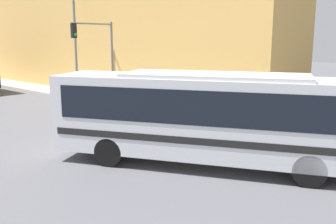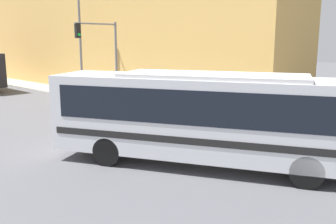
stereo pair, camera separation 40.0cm
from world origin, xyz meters
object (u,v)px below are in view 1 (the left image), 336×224
(traffic_light_pole, at_px, (99,48))
(pedestrian_near_corner, at_px, (139,91))
(city_bus, at_px, (214,114))
(fire_hydrant, at_px, (178,107))
(parking_meter, at_px, (148,94))
(street_lamp, at_px, (72,35))

(traffic_light_pole, bearing_deg, pedestrian_near_corner, -34.43)
(city_bus, distance_m, pedestrian_near_corner, 13.18)
(city_bus, relative_size, fire_hydrant, 15.51)
(city_bus, relative_size, parking_meter, 8.34)
(fire_hydrant, height_order, street_lamp, street_lamp)
(traffic_light_pole, height_order, parking_meter, traffic_light_pole)
(fire_hydrant, distance_m, parking_meter, 2.46)
(traffic_light_pole, distance_m, parking_meter, 4.59)
(street_lamp, height_order, pedestrian_near_corner, street_lamp)
(traffic_light_pole, distance_m, pedestrian_near_corner, 3.89)
(pedestrian_near_corner, bearing_deg, parking_meter, -119.77)
(fire_hydrant, xyz_separation_m, street_lamp, (-0.01, 10.18, 4.18))
(city_bus, height_order, pedestrian_near_corner, city_bus)
(parking_meter, relative_size, pedestrian_near_corner, 0.87)
(street_lamp, bearing_deg, parking_meter, -89.95)
(city_bus, xyz_separation_m, pedestrian_near_corner, (7.17, 11.02, -0.97))
(fire_hydrant, bearing_deg, traffic_light_pole, 99.19)
(parking_meter, xyz_separation_m, pedestrian_near_corner, (1.18, 2.06, -0.13))
(city_bus, height_order, traffic_light_pole, traffic_light_pole)
(street_lamp, bearing_deg, fire_hydrant, -89.96)
(fire_hydrant, relative_size, traffic_light_pole, 0.14)
(parking_meter, bearing_deg, street_lamp, 90.05)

